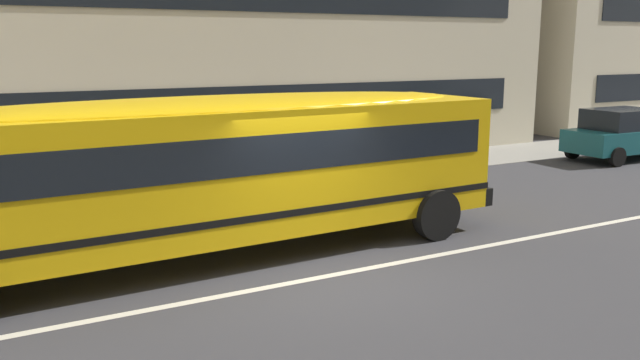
{
  "coord_description": "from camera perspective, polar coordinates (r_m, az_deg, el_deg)",
  "views": [
    {
      "loc": [
        -4.94,
        -8.77,
        3.61
      ],
      "look_at": [
        0.42,
        0.94,
        1.37
      ],
      "focal_mm": 37.29,
      "sensor_mm": 36.0,
      "label": 1
    }
  ],
  "objects": [
    {
      "name": "ground_plane",
      "position": [
        10.69,
        0.46,
        -8.29
      ],
      "size": [
        400.0,
        400.0,
        0.0
      ],
      "primitive_type": "plane",
      "color": "#38383D"
    },
    {
      "name": "sidewalk_far",
      "position": [
        17.63,
        -12.01,
        -0.61
      ],
      "size": [
        120.0,
        3.0,
        0.01
      ],
      "primitive_type": "cube",
      "color": "gray",
      "rests_on": "ground_plane"
    },
    {
      "name": "school_bus",
      "position": [
        11.36,
        -10.63,
        1.33
      ],
      "size": [
        12.52,
        2.98,
        2.78
      ],
      "rotation": [
        0.0,
        0.0,
        3.17
      ],
      "color": "yellow",
      "rests_on": "ground_plane"
    },
    {
      "name": "lane_centreline",
      "position": [
        10.69,
        0.46,
        -8.27
      ],
      "size": [
        110.0,
        0.16,
        0.01
      ],
      "primitive_type": "cube",
      "color": "silver",
      "rests_on": "ground_plane"
    },
    {
      "name": "parked_car_teal_near_corner",
      "position": [
        23.51,
        24.55,
        3.65
      ],
      "size": [
        3.93,
        1.95,
        1.64
      ],
      "rotation": [
        0.0,
        0.0,
        -0.02
      ],
      "color": "#195B66",
      "rests_on": "ground_plane"
    }
  ]
}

